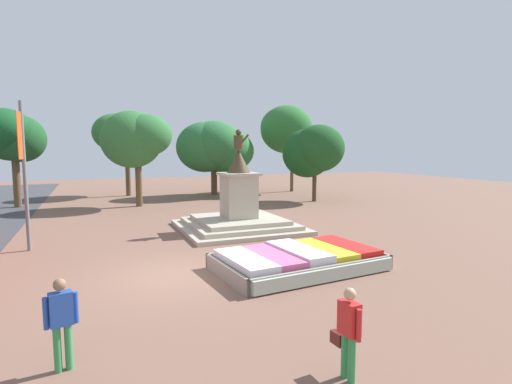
# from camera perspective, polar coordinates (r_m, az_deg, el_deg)

# --- Properties ---
(ground_plane) EXTENTS (85.18, 85.18, 0.00)m
(ground_plane) POSITION_cam_1_polar(r_m,az_deg,el_deg) (12.79, -11.74, -11.72)
(ground_plane) COLOR brown
(flower_planter) EXTENTS (5.55, 3.63, 0.70)m
(flower_planter) POSITION_cam_1_polar(r_m,az_deg,el_deg) (13.23, 6.19, -9.64)
(flower_planter) COLOR #38281C
(flower_planter) RESTS_ON ground_plane
(statue_monument) EXTENTS (5.54, 5.54, 4.82)m
(statue_monument) POSITION_cam_1_polar(r_m,az_deg,el_deg) (19.38, -2.46, -2.85)
(statue_monument) COLOR #B2A793
(statue_monument) RESTS_ON ground_plane
(banner_pole) EXTENTS (0.18, 0.72, 5.68)m
(banner_pole) POSITION_cam_1_polar(r_m,az_deg,el_deg) (17.37, -30.20, 2.59)
(banner_pole) COLOR slate
(banner_pole) RESTS_ON ground_plane
(pedestrian_with_handbag) EXTENTS (0.25, 0.73, 1.61)m
(pedestrian_with_handbag) POSITION_cam_1_polar(r_m,az_deg,el_deg) (7.26, 13.03, -18.46)
(pedestrian_with_handbag) COLOR #338C4C
(pedestrian_with_handbag) RESTS_ON ground_plane
(pedestrian_near_planter) EXTENTS (0.56, 0.30, 1.68)m
(pedestrian_near_planter) POSITION_cam_1_polar(r_m,az_deg,el_deg) (8.07, -26.04, -15.85)
(pedestrian_near_planter) COLOR #338C4C
(pedestrian_near_planter) RESTS_ON ground_plane
(park_tree_far_left) EXTENTS (6.53, 5.14, 6.15)m
(park_tree_far_left) POSITION_cam_1_polar(r_m,az_deg,el_deg) (33.21, -5.86, 6.32)
(park_tree_far_left) COLOR brown
(park_tree_far_left) RESTS_ON ground_plane
(park_tree_behind_statue) EXTENTS (4.55, 4.12, 6.38)m
(park_tree_behind_statue) POSITION_cam_1_polar(r_m,az_deg,el_deg) (27.63, -16.77, 7.35)
(park_tree_behind_statue) COLOR brown
(park_tree_behind_statue) RESTS_ON ground_plane
(park_tree_far_right) EXTENTS (4.06, 4.40, 6.45)m
(park_tree_far_right) POSITION_cam_1_polar(r_m,az_deg,el_deg) (30.50, -31.45, 6.84)
(park_tree_far_right) COLOR brown
(park_tree_far_right) RESTS_ON ground_plane
(park_tree_street_side) EXTENTS (4.48, 4.61, 6.71)m
(park_tree_street_side) POSITION_cam_1_polar(r_m,az_deg,el_deg) (35.01, -18.58, 7.83)
(park_tree_street_side) COLOR brown
(park_tree_street_side) RESTS_ON ground_plane
(park_tree_mid_canopy) EXTENTS (4.32, 4.25, 5.64)m
(park_tree_mid_canopy) POSITION_cam_1_polar(r_m,az_deg,el_deg) (29.77, 8.15, 5.84)
(park_tree_mid_canopy) COLOR #4C3823
(park_tree_mid_canopy) RESTS_ON ground_plane
(park_tree_distant) EXTENTS (4.97, 5.59, 7.72)m
(park_tree_distant) POSITION_cam_1_polar(r_m,az_deg,el_deg) (36.08, 4.35, 8.97)
(park_tree_distant) COLOR brown
(park_tree_distant) RESTS_ON ground_plane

